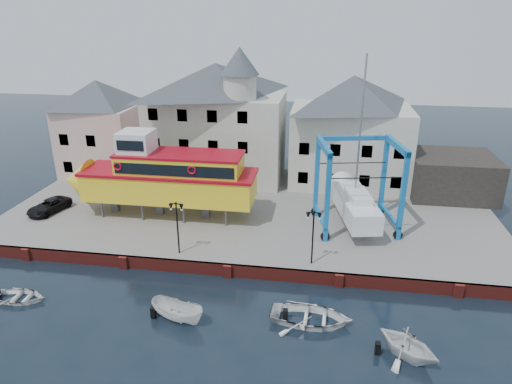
# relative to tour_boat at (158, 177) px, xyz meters

# --- Properties ---
(ground) EXTENTS (140.00, 140.00, 0.00)m
(ground) POSITION_rel_tour_boat_xyz_m (7.86, -7.84, -4.58)
(ground) COLOR black
(ground) RESTS_ON ground
(hardstanding) EXTENTS (44.00, 22.00, 1.00)m
(hardstanding) POSITION_rel_tour_boat_xyz_m (7.86, 3.16, -4.08)
(hardstanding) COLOR slate
(hardstanding) RESTS_ON ground
(quay_wall) EXTENTS (44.00, 0.47, 1.00)m
(quay_wall) POSITION_rel_tour_boat_xyz_m (7.86, -7.74, -4.08)
(quay_wall) COLOR maroon
(quay_wall) RESTS_ON ground
(building_pink) EXTENTS (8.00, 7.00, 10.30)m
(building_pink) POSITION_rel_tour_boat_xyz_m (-10.14, 10.15, 1.56)
(building_pink) COLOR beige
(building_pink) RESTS_ON hardstanding
(building_white_main) EXTENTS (14.00, 8.30, 14.00)m
(building_white_main) POSITION_rel_tour_boat_xyz_m (2.99, 10.55, 2.76)
(building_white_main) COLOR beige
(building_white_main) RESTS_ON hardstanding
(building_white_right) EXTENTS (12.00, 8.00, 11.20)m
(building_white_right) POSITION_rel_tour_boat_xyz_m (16.86, 11.15, 2.01)
(building_white_right) COLOR beige
(building_white_right) RESTS_ON hardstanding
(shed_dark) EXTENTS (8.00, 7.00, 4.00)m
(shed_dark) POSITION_rel_tour_boat_xyz_m (26.86, 9.16, -1.58)
(shed_dark) COLOR black
(shed_dark) RESTS_ON hardstanding
(lamp_post_left) EXTENTS (1.12, 0.32, 4.20)m
(lamp_post_left) POSITION_rel_tour_boat_xyz_m (3.86, -6.64, -0.41)
(lamp_post_left) COLOR black
(lamp_post_left) RESTS_ON hardstanding
(lamp_post_right) EXTENTS (1.12, 0.32, 4.20)m
(lamp_post_right) POSITION_rel_tour_boat_xyz_m (13.86, -6.64, -0.41)
(lamp_post_right) COLOR black
(lamp_post_right) RESTS_ON hardstanding
(tour_boat) EXTENTS (17.47, 4.29, 7.60)m
(tour_boat) POSITION_rel_tour_boat_xyz_m (0.00, 0.00, 0.00)
(tour_boat) COLOR #59595E
(tour_boat) RESTS_ON hardstanding
(travel_lift) EXTENTS (7.51, 9.68, 14.19)m
(travel_lift) POSITION_rel_tour_boat_xyz_m (17.01, 0.85, -1.22)
(travel_lift) COLOR #0E61A6
(travel_lift) RESTS_ON hardstanding
(van) EXTENTS (2.92, 4.52, 1.16)m
(van) POSITION_rel_tour_boat_xyz_m (-10.19, -1.17, -3.01)
(van) COLOR black
(van) RESTS_ON hardstanding
(motorboat_a) EXTENTS (4.05, 2.54, 1.47)m
(motorboat_a) POSITION_rel_tour_boat_xyz_m (5.83, -13.21, -4.58)
(motorboat_a) COLOR white
(motorboat_a) RESTS_ON ground
(motorboat_b) EXTENTS (5.24, 3.86, 1.05)m
(motorboat_b) POSITION_rel_tour_boat_xyz_m (14.10, -12.15, -4.58)
(motorboat_b) COLOR white
(motorboat_b) RESTS_ON ground
(motorboat_c) EXTENTS (4.87, 4.80, 1.94)m
(motorboat_c) POSITION_rel_tour_boat_xyz_m (19.55, -14.39, -4.58)
(motorboat_c) COLOR white
(motorboat_c) RESTS_ON ground
(motorboat_d) EXTENTS (3.69, 2.70, 0.75)m
(motorboat_d) POSITION_rel_tour_boat_xyz_m (-5.39, -12.82, -4.58)
(motorboat_d) COLOR white
(motorboat_d) RESTS_ON ground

